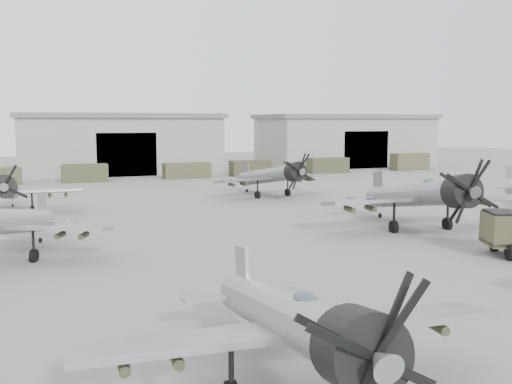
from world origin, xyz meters
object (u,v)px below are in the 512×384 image
Objects in this scene: aircraft_near_1 at (297,322)px; aircraft_far_0 at (8,190)px; aircraft_far_1 at (274,175)px; aircraft_mid_2 at (423,195)px.

aircraft_far_0 is at bearing 107.05° from aircraft_near_1.
aircraft_near_1 is at bearing -75.71° from aircraft_far_0.
aircraft_near_1 is 41.76m from aircraft_far_1.
aircraft_mid_2 is at bearing -93.95° from aircraft_far_1.
aircraft_far_0 is (-26.77, 17.62, -0.44)m from aircraft_mid_2.
aircraft_mid_2 reaches higher than aircraft_far_0.
aircraft_mid_2 is 1.15× the size of aircraft_far_1.
aircraft_far_0 is 0.94× the size of aircraft_far_1.
aircraft_far_0 is (-8.48, 36.16, -0.07)m from aircraft_near_1.
aircraft_near_1 is 0.98× the size of aircraft_far_1.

